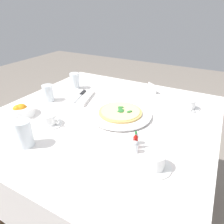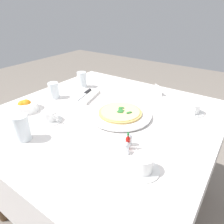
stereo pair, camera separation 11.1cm
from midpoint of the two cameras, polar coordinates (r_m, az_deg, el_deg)
The scene contains 17 objects.
ground_plane at distance 1.62m, azimuth 0.40°, elevation -24.22°, with size 8.00×8.00×0.00m, color slate.
dining_table at distance 1.19m, azimuth 0.50°, elevation -5.96°, with size 1.18×1.18×0.74m.
pizza_plate at distance 1.11m, azimuth 5.20°, elevation -0.76°, with size 0.34×0.34×0.02m.
pizza at distance 1.10m, azimuth 5.25°, elevation -0.12°, with size 0.24×0.24×0.02m.
coffee_cup_back_corner at distance 1.09m, azimuth -14.55°, elevation -1.32°, with size 0.13×0.13×0.06m.
coffee_cup_near_right at distance 1.24m, azimuth 24.32°, elevation 0.79°, with size 0.13×0.13×0.06m.
coffee_cup_far_left at distance 0.78m, azimuth 12.84°, elevation -14.43°, with size 0.13×0.13×0.06m.
water_glass_near_left at distance 1.35m, azimuth -13.89°, elevation 5.62°, with size 0.07×0.07×0.10m.
water_glass_far_right at distance 0.96m, azimuth -21.14°, elevation -4.71°, with size 0.07×0.07×0.12m.
water_glass_right_edge at distance 1.50m, azimuth -6.41°, elevation 8.83°, with size 0.07×0.07×0.11m.
napkin_folded at distance 1.34m, azimuth -5.44°, elevation 4.49°, with size 0.25×0.19×0.02m.
dinner_knife at distance 1.33m, azimuth -5.52°, elevation 5.00°, with size 0.19×0.07×0.01m.
citrus_bowl at distance 1.24m, azimuth -21.11°, elevation 1.57°, with size 0.15×0.15×0.07m.
hot_sauce_bottle at distance 0.86m, azimuth 8.23°, elevation -8.68°, with size 0.02×0.02×0.08m.
salt_shaker at distance 0.84m, azimuth 7.90°, elevation -10.36°, with size 0.03×0.03×0.06m.
pepper_shaker at distance 0.89m, azimuth 8.46°, elevation -8.02°, with size 0.03×0.03×0.06m.
menu_card at distance 1.42m, azimuth 15.18°, elevation 6.00°, with size 0.06×0.08×0.06m.
Camera 2 is at (0.78, 0.60, 1.29)m, focal length 32.27 mm.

